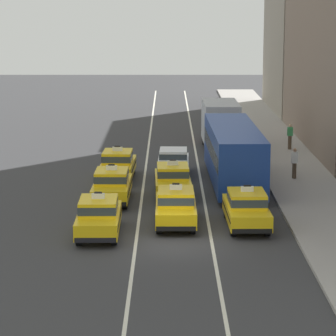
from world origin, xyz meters
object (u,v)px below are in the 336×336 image
Objects in this scene: taxi_center_second at (170,180)px; sedan_center_third at (170,161)px; bus_right_second at (230,152)px; pedestrian_near_crosswalk at (287,136)px; taxi_left_third at (115,164)px; taxi_right_nearest at (244,208)px; pedestrian_mid_block at (291,163)px; taxi_left_nearest at (96,216)px; taxi_center_nearest at (173,206)px; box_truck_right_third at (216,123)px; taxi_left_second at (109,185)px.

taxi_center_second is 5.13m from sedan_center_third.
pedestrian_near_crosswalk is (4.58, 10.31, -0.80)m from bus_right_second.
taxi_left_third is 14.23m from pedestrian_near_crosswalk.
taxi_right_nearest is 2.67× the size of pedestrian_mid_block.
taxi_left_nearest reaches higher than pedestrian_mid_block.
pedestrian_near_crosswalk is 9.42m from pedestrian_mid_block.
pedestrian_mid_block is at bearing 28.74° from taxi_center_second.
taxi_center_nearest is 2.66× the size of pedestrian_mid_block.
taxi_center_nearest reaches higher than pedestrian_mid_block.
box_truck_right_third is at bearing 108.74° from pedestrian_mid_block.
box_truck_right_third is (3.21, 9.22, 0.93)m from sedan_center_third.
pedestrian_mid_block is (6.86, 3.76, 0.14)m from taxi_center_second.
taxi_left_second is at bearing -127.40° from pedestrian_near_crosswalk.
box_truck_right_third is at bearing 70.78° from sedan_center_third.
bus_right_second is 11.31m from pedestrian_near_crosswalk.
bus_right_second is at bearing -165.01° from pedestrian_mid_block.
pedestrian_mid_block is at bearing 14.99° from bus_right_second.
sedan_center_third is at bearing 145.00° from bus_right_second.
bus_right_second reaches higher than taxi_right_nearest.
taxi_right_nearest is (3.28, -6.09, 0.00)m from taxi_center_second.
box_truck_right_third is (6.52, 21.80, 0.90)m from taxi_left_nearest.
pedestrian_mid_block is at bearing -96.48° from pedestrian_near_crosswalk.
sedan_center_third is (0.06, 5.12, -0.03)m from taxi_center_second.
taxi_left_nearest and taxi_left_second have the same top height.
taxi_left_third is 0.41× the size of bus_right_second.
taxi_right_nearest is at bearing -103.60° from pedestrian_near_crosswalk.
bus_right_second is at bearing 69.17° from taxi_center_nearest.
pedestrian_near_crosswalk is at bearing 66.04° from bus_right_second.
taxi_left_third is 3.31m from sedan_center_third.
taxi_left_second is 5.40m from taxi_left_third.
sedan_center_third is 11.22m from pedestrian_near_crosswalk.
taxi_right_nearest is at bearing -61.70° from taxi_center_second.
taxi_center_second is at bearing 91.06° from taxi_center_nearest.
taxi_left_nearest and taxi_right_nearest have the same top height.
taxi_left_nearest is at bearing -152.35° from taxi_center_nearest.
taxi_left_second is 0.99× the size of taxi_center_second.
taxi_right_nearest is 2.69× the size of pedestrian_near_crosswalk.
taxi_left_second is 3.33m from taxi_center_second.
taxi_left_nearest is 12.25m from bus_right_second.
box_truck_right_third is (6.37, 10.21, 0.90)m from taxi_left_third.
taxi_left_nearest is at bearing -90.75° from taxi_left_third.
taxi_left_third is at bearing 126.81° from taxi_center_second.
taxi_left_third is at bearing 168.48° from bus_right_second.
taxi_center_nearest is 9.17m from bus_right_second.
sedan_center_third is 2.53× the size of pedestrian_mid_block.
sedan_center_third is at bearing -134.51° from pedestrian_near_crosswalk.
taxi_left_third is 5.17m from taxi_center_second.
bus_right_second is 6.55× the size of pedestrian_mid_block.
box_truck_right_third is at bearing 58.04° from taxi_left_third.
taxi_left_third is at bearing 90.20° from taxi_left_second.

